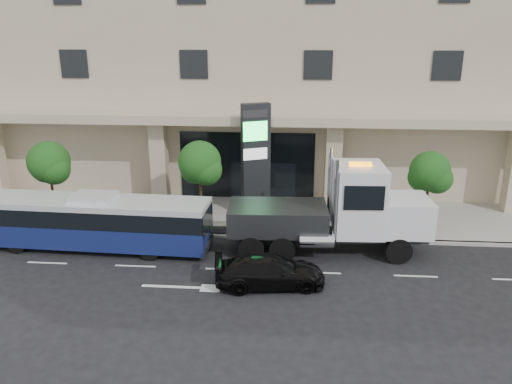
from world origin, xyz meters
TOP-DOWN VIEW (x-y plane):
  - ground at (0.00, 0.00)m, footprint 120.00×120.00m
  - sidewalk at (0.00, 5.00)m, footprint 120.00×6.00m
  - curb at (0.00, 2.00)m, footprint 120.00×0.30m
  - convention_center at (-0.00, 15.42)m, footprint 60.00×17.60m
  - tree_left at (-9.97, 3.59)m, footprint 2.27×2.20m
  - tree_mid at (-1.97, 3.59)m, footprint 2.28×2.20m
  - tree_right at (9.53, 3.59)m, footprint 2.10×2.00m
  - city_bus at (-6.31, 0.21)m, footprint 10.70×2.66m
  - tow_truck at (4.81, 0.74)m, footprint 10.30×2.92m
  - black_sedan at (1.95, -2.77)m, footprint 4.59×2.36m
  - signage_pylon at (0.74, 5.20)m, footprint 1.59×1.12m

SIDE VIEW (x-z plane):
  - ground at x=0.00m, z-range 0.00..0.00m
  - sidewalk at x=0.00m, z-range 0.00..0.15m
  - curb at x=0.00m, z-range 0.00..0.15m
  - black_sedan at x=1.95m, z-range 0.00..1.27m
  - city_bus at x=-6.31m, z-range 0.02..2.71m
  - tow_truck at x=4.81m, z-range -0.42..4.27m
  - tree_right at x=9.53m, z-range 1.01..5.06m
  - tree_left at x=-9.97m, z-range 1.00..5.22m
  - signage_pylon at x=0.74m, z-range 0.20..6.27m
  - tree_mid at x=-1.97m, z-range 1.07..5.45m
  - convention_center at x=0.00m, z-range -0.03..19.97m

